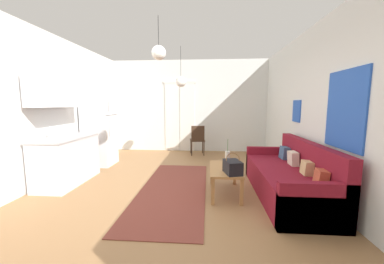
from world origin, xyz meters
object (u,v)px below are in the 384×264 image
(bamboo_vase, at_px, (227,158))
(pendant_lamp_far, at_px, (181,82))
(couch, at_px, (290,179))
(refrigerator, at_px, (100,130))
(pendant_lamp_near, at_px, (159,53))
(accent_chair, at_px, (198,139))
(coffee_table, at_px, (225,171))
(handbag, at_px, (233,167))

(bamboo_vase, distance_m, pendant_lamp_far, 2.35)
(couch, distance_m, bamboo_vase, 1.06)
(bamboo_vase, xyz_separation_m, refrigerator, (-2.99, 1.34, 0.30))
(refrigerator, height_order, pendant_lamp_near, pendant_lamp_near)
(accent_chair, bearing_deg, coffee_table, 93.86)
(pendant_lamp_far, bearing_deg, pendant_lamp_near, -93.63)
(refrigerator, bearing_deg, accent_chair, 27.59)
(refrigerator, distance_m, pendant_lamp_far, 2.31)
(accent_chair, bearing_deg, bamboo_vase, 96.05)
(couch, relative_size, pendant_lamp_near, 3.30)
(couch, distance_m, refrigerator, 4.34)
(coffee_table, height_order, bamboo_vase, bamboo_vase)
(accent_chair, bearing_deg, handbag, 94.27)
(coffee_table, bearing_deg, couch, -1.65)
(bamboo_vase, bearing_deg, handbag, -86.31)
(refrigerator, height_order, accent_chair, refrigerator)
(handbag, relative_size, pendant_lamp_near, 0.55)
(bamboo_vase, relative_size, refrigerator, 0.26)
(couch, height_order, pendant_lamp_far, pendant_lamp_far)
(refrigerator, relative_size, accent_chair, 1.97)
(coffee_table, xyz_separation_m, refrigerator, (-2.94, 1.58, 0.48))
(handbag, xyz_separation_m, refrigerator, (-3.02, 1.87, 0.31))
(handbag, height_order, pendant_lamp_far, pendant_lamp_far)
(coffee_table, xyz_separation_m, pendant_lamp_far, (-0.96, 1.77, 1.64))
(accent_chair, distance_m, pendant_lamp_near, 3.42)
(bamboo_vase, bearing_deg, couch, -14.90)
(accent_chair, relative_size, pendant_lamp_near, 1.31)
(couch, distance_m, handbag, 1.03)
(handbag, distance_m, pendant_lamp_near, 2.11)
(accent_chair, bearing_deg, pendant_lamp_far, 62.81)
(refrigerator, bearing_deg, handbag, -31.78)
(accent_chair, distance_m, pendant_lamp_far, 1.88)
(handbag, bearing_deg, couch, 15.51)
(couch, height_order, refrigerator, refrigerator)
(handbag, height_order, refrigerator, refrigerator)
(pendant_lamp_far, bearing_deg, handbag, -63.21)
(bamboo_vase, bearing_deg, pendant_lamp_near, -164.81)
(coffee_table, height_order, pendant_lamp_near, pendant_lamp_near)
(coffee_table, relative_size, bamboo_vase, 2.12)
(couch, height_order, coffee_table, couch)
(pendant_lamp_near, bearing_deg, coffee_table, 3.76)
(coffee_table, bearing_deg, pendant_lamp_far, 118.39)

